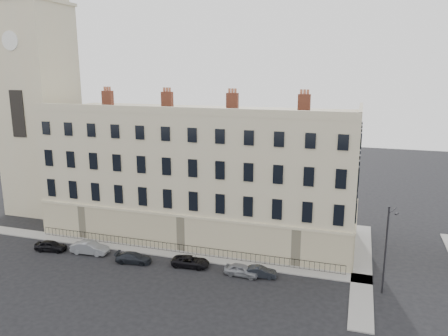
{
  "coord_description": "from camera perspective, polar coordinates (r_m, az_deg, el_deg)",
  "views": [
    {
      "loc": [
        11.98,
        -35.35,
        19.69
      ],
      "look_at": [
        -2.35,
        10.0,
        8.79
      ],
      "focal_mm": 35.0,
      "sensor_mm": 36.0,
      "label": 1
    }
  ],
  "objects": [
    {
      "name": "ground",
      "position": [
        42.2,
        -1.08,
        -14.91
      ],
      "size": [
        160.0,
        160.0,
        0.0
      ],
      "primitive_type": "plane",
      "color": "black",
      "rests_on": "ground"
    },
    {
      "name": "terrace",
      "position": [
        52.05,
        -3.14,
        -0.66
      ],
      "size": [
        36.22,
        12.22,
        17.0
      ],
      "color": "beige",
      "rests_on": "ground"
    },
    {
      "name": "church_tower",
      "position": [
        64.79,
        -23.3,
        10.97
      ],
      "size": [
        8.0,
        8.13,
        44.0
      ],
      "color": "beige",
      "rests_on": "ground"
    },
    {
      "name": "pavement_terrace",
      "position": [
        49.96,
        -10.31,
        -10.45
      ],
      "size": [
        48.0,
        2.0,
        0.12
      ],
      "primitive_type": "cube",
      "color": "gray",
      "rests_on": "ground"
    },
    {
      "name": "pavement_east_return",
      "position": [
        47.6,
        17.55,
        -12.09
      ],
      "size": [
        2.0,
        24.0,
        0.12
      ],
      "primitive_type": "cube",
      "color": "gray",
      "rests_on": "ground"
    },
    {
      "name": "railings",
      "position": [
        48.48,
        -5.85,
        -10.42
      ],
      "size": [
        35.0,
        0.04,
        0.96
      ],
      "color": "black",
      "rests_on": "ground"
    },
    {
      "name": "car_a",
      "position": [
        52.44,
        -21.68,
        -9.41
      ],
      "size": [
        3.65,
        1.9,
        1.19
      ],
      "primitive_type": "imported",
      "rotation": [
        0.0,
        0.0,
        1.72
      ],
      "color": "black",
      "rests_on": "ground"
    },
    {
      "name": "car_b",
      "position": [
        50.25,
        -17.12,
        -9.93
      ],
      "size": [
        4.17,
        1.69,
        1.34
      ],
      "primitive_type": "imported",
      "rotation": [
        0.0,
        0.0,
        1.64
      ],
      "color": "gray",
      "rests_on": "ground"
    },
    {
      "name": "car_c",
      "position": [
        47.03,
        -11.73,
        -11.4
      ],
      "size": [
        3.93,
        2.05,
        1.09
      ],
      "primitive_type": "imported",
      "rotation": [
        0.0,
        0.0,
        1.72
      ],
      "color": "black",
      "rests_on": "ground"
    },
    {
      "name": "car_d",
      "position": [
        45.41,
        -4.39,
        -12.08
      ],
      "size": [
        3.99,
        2.07,
        1.07
      ],
      "primitive_type": "imported",
      "rotation": [
        0.0,
        0.0,
        1.65
      ],
      "color": "black",
      "rests_on": "ground"
    },
    {
      "name": "car_e",
      "position": [
        43.47,
        2.34,
        -13.17
      ],
      "size": [
        3.5,
        1.56,
        1.17
      ],
      "primitive_type": "imported",
      "rotation": [
        0.0,
        0.0,
        1.52
      ],
      "color": "gray",
      "rests_on": "ground"
    },
    {
      "name": "car_f",
      "position": [
        43.34,
        4.71,
        -13.38
      ],
      "size": [
        3.34,
        1.57,
        1.06
      ],
      "primitive_type": "imported",
      "rotation": [
        0.0,
        0.0,
        1.71
      ],
      "color": "black",
      "rests_on": "ground"
    },
    {
      "name": "streetlamp",
      "position": [
        41.18,
        20.45,
        -9.58
      ],
      "size": [
        0.78,
        1.68,
        8.13
      ],
      "rotation": [
        0.0,
        0.0,
        -0.37
      ],
      "color": "#28272C",
      "rests_on": "ground"
    }
  ]
}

